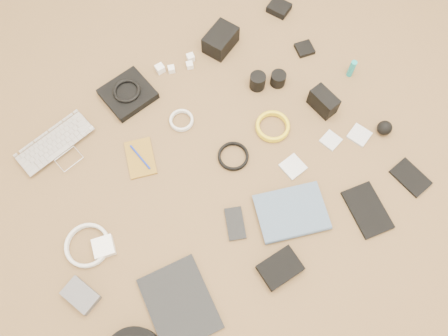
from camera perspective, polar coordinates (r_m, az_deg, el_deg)
laptop at (r=1.77m, az=-20.44°, el=2.15°), size 0.33×0.25×0.02m
headphone_pouch at (r=1.82m, az=-12.44°, el=9.42°), size 0.20×0.19×0.03m
headphones at (r=1.80m, az=-12.59°, el=9.82°), size 0.12×0.12×0.01m
charger_a at (r=1.87m, az=-8.36°, el=12.72°), size 0.03×0.03×0.03m
charger_b at (r=1.86m, az=-6.88°, el=12.70°), size 0.03×0.03×0.03m
charger_c at (r=1.87m, az=-4.51°, el=13.24°), size 0.03×0.03×0.03m
charger_d at (r=1.89m, az=-4.39°, el=14.20°), size 0.04×0.04×0.03m
dslr_camera at (r=1.90m, az=-0.45°, el=16.38°), size 0.17×0.14×0.08m
lens_pouch at (r=2.06m, az=7.20°, el=20.03°), size 0.11×0.11×0.03m
notebook_olive at (r=1.69m, az=-10.86°, el=1.30°), size 0.15×0.18×0.01m
pen_blue at (r=1.68m, az=-10.91°, el=1.41°), size 0.02×0.13×0.01m
cable_white_a at (r=1.73m, az=-5.56°, el=6.12°), size 0.11×0.11×0.01m
lens_a at (r=1.79m, az=4.40°, el=11.22°), size 0.07×0.07×0.07m
lens_b at (r=1.82m, az=7.08°, el=11.47°), size 0.08×0.08×0.06m
card_reader at (r=1.95m, az=10.47°, el=15.07°), size 0.08×0.08×0.02m
power_brick at (r=1.60m, az=-15.44°, el=-9.92°), size 0.09×0.09×0.03m
cable_white_b at (r=1.62m, az=-17.34°, el=-9.66°), size 0.18×0.18×0.01m
cable_black at (r=1.66m, az=1.21°, el=1.48°), size 0.13×0.13×0.01m
cable_yellow at (r=1.72m, az=6.35°, el=5.31°), size 0.15×0.15×0.02m
flash at (r=1.77m, az=12.84°, el=8.44°), size 0.07×0.12×0.09m
lens_cleaner at (r=1.89m, az=16.33°, el=12.36°), size 0.03×0.03×0.08m
battery_charger at (r=1.59m, az=-18.20°, el=-15.52°), size 0.11×0.13×0.03m
tablet at (r=1.53m, az=-5.81°, el=-17.19°), size 0.24×0.29×0.01m
phone at (r=1.57m, az=1.47°, el=-7.26°), size 0.11×0.13×0.01m
filter_case_left at (r=1.66m, az=9.00°, el=0.17°), size 0.08×0.08×0.01m
filter_case_mid at (r=1.74m, az=13.77°, el=3.52°), size 0.08×0.08×0.01m
filter_case_right at (r=1.78m, az=17.26°, el=4.12°), size 0.09×0.09×0.01m
air_blower at (r=1.80m, az=20.23°, el=4.94°), size 0.07×0.07×0.06m
drive_case at (r=1.54m, az=7.33°, el=-12.83°), size 0.14×0.10×0.03m
paperback at (r=1.57m, az=9.76°, el=-8.85°), size 0.29×0.26×0.02m
notebook_black_a at (r=1.67m, az=18.21°, el=-5.21°), size 0.15×0.21×0.01m
notebook_black_b at (r=1.77m, az=23.18°, el=-1.14°), size 0.10×0.14×0.01m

